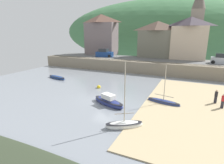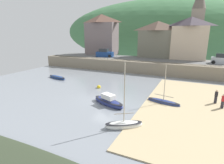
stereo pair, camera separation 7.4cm
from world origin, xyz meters
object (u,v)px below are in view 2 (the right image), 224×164
church_with_spire (197,21)px  sailboat_tall_mast (163,102)px  dinghy_open_wooden (124,125)px  waterfront_building_centre (157,39)px  mooring_buoy (99,87)px  waterfront_building_right (190,38)px  fishing_boat_green (108,102)px  person_on_slipway (223,101)px  waterfront_building_left (102,34)px  parked_car_near_slipway (105,53)px  person_near_water (216,96)px  sailboat_nearest_shore (57,77)px  parked_car_by_wall (223,60)px

church_with_spire → sailboat_tall_mast: size_ratio=3.43×
dinghy_open_wooden → waterfront_building_centre: bearing=63.8°
mooring_buoy → waterfront_building_right: bearing=62.2°
waterfront_building_right → church_with_spire: (1.10, 4.00, 3.76)m
waterfront_building_right → fishing_boat_green: (-6.97, -26.41, -6.63)m
person_on_slipway → dinghy_open_wooden: bearing=-135.1°
waterfront_building_left → fishing_boat_green: waterfront_building_left is taller
church_with_spire → parked_car_near_slipway: (-19.77, -8.50, -7.54)m
waterfront_building_left → waterfront_building_centre: 14.85m
dinghy_open_wooden → person_on_slipway: size_ratio=3.70×
person_near_water → parked_car_near_slipway: bearing=144.3°
person_near_water → mooring_buoy: bearing=-179.4°
sailboat_nearest_shore → parked_car_by_wall: size_ratio=1.08×
parked_car_by_wall → mooring_buoy: parked_car_by_wall is taller
parked_car_near_slipway → parked_car_by_wall: (25.05, 0.00, 0.00)m
waterfront_building_centre → parked_car_by_wall: waterfront_building_centre is taller
waterfront_building_left → church_with_spire: 23.48m
sailboat_nearest_shore → dinghy_open_wooden: bearing=-19.3°
parked_car_near_slipway → church_with_spire: bearing=18.8°
waterfront_building_left → fishing_boat_green: 31.18m
waterfront_building_centre → church_with_spire: church_with_spire is taller
dinghy_open_wooden → sailboat_nearest_shore: size_ratio=1.32×
parked_car_near_slipway → person_on_slipway: parked_car_near_slipway is taller
person_on_slipway → person_near_water: bearing=112.3°
fishing_boat_green → parked_car_near_slipway: (-11.70, 21.91, 2.84)m
sailboat_tall_mast → mooring_buoy: 10.17m
waterfront_building_centre → mooring_buoy: bearing=-101.0°
waterfront_building_left → person_near_water: bearing=-38.8°
waterfront_building_left → parked_car_near_slipway: bearing=-54.9°
sailboat_nearest_shore → fishing_boat_green: bearing=-13.6°
waterfront_building_centre → waterfront_building_right: 7.02m
waterfront_building_right → sailboat_tall_mast: size_ratio=1.91×
sailboat_nearest_shore → parked_car_near_slipway: bearing=95.1°
waterfront_building_centre → fishing_boat_green: waterfront_building_centre is taller
parked_car_by_wall → dinghy_open_wooden: bearing=-106.3°
mooring_buoy → parked_car_near_slipway: bearing=114.3°
mooring_buoy → waterfront_building_centre: bearing=79.0°
sailboat_nearest_shore → person_on_slipway: person_on_slipway is taller
waterfront_building_right → person_on_slipway: bearing=-77.8°
waterfront_building_centre → sailboat_tall_mast: (5.78, -23.44, -6.42)m
mooring_buoy → sailboat_tall_mast: bearing=-12.9°
dinghy_open_wooden → person_near_water: bearing=18.2°
parked_car_near_slipway → waterfront_building_left: bearing=120.6°
mooring_buoy → dinghy_open_wooden: bearing=-50.7°
church_with_spire → mooring_buoy: (-12.24, -25.17, -10.58)m
parked_car_by_wall → person_near_water: (-2.10, -16.51, -2.22)m
waterfront_building_centre → waterfront_building_right: size_ratio=0.94×
dinghy_open_wooden → sailboat_nearest_shore: (-17.47, 11.38, -0.08)m
dinghy_open_wooden → person_near_water: 12.32m
parked_car_near_slipway → mooring_buoy: parked_car_near_slipway is taller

